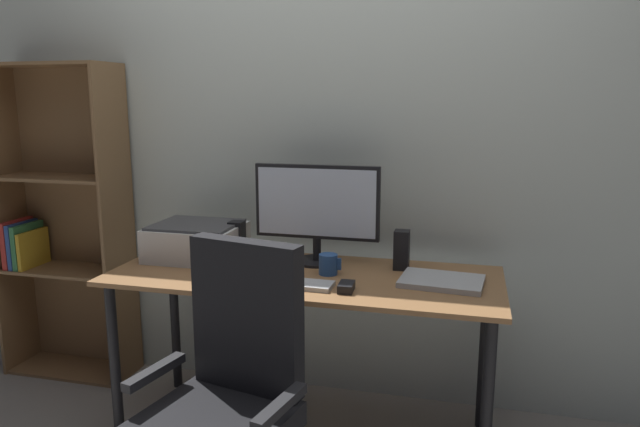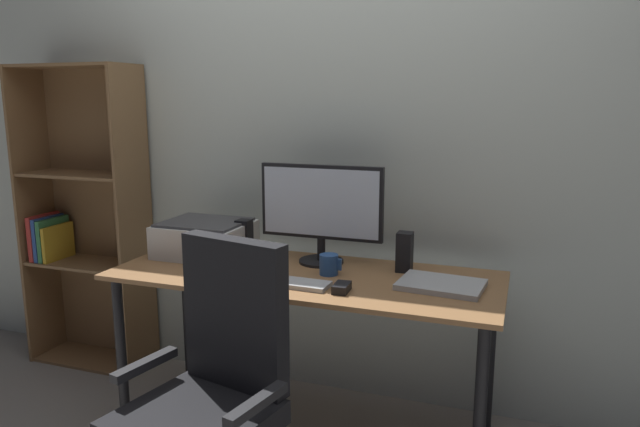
{
  "view_description": "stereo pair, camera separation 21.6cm",
  "coord_description": "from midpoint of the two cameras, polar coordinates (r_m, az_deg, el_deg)",
  "views": [
    {
      "loc": [
        0.65,
        -2.26,
        1.46
      ],
      "look_at": [
        0.07,
        -0.01,
        1.0
      ],
      "focal_mm": 32.72,
      "sensor_mm": 36.0,
      "label": 1
    },
    {
      "loc": [
        0.86,
        -2.19,
        1.46
      ],
      "look_at": [
        0.07,
        -0.01,
        1.0
      ],
      "focal_mm": 32.72,
      "sensor_mm": 36.0,
      "label": 2
    }
  ],
  "objects": [
    {
      "name": "mouse",
      "position": [
        2.24,
        -0.19,
        -7.24
      ],
      "size": [
        0.06,
        0.1,
        0.03
      ],
      "primitive_type": "cube",
      "rotation": [
        0.0,
        0.0,
        0.04
      ],
      "color": "black",
      "rests_on": "desk"
    },
    {
      "name": "keyboard",
      "position": [
        2.3,
        -5.04,
        -6.9
      ],
      "size": [
        0.29,
        0.12,
        0.02
      ],
      "primitive_type": "cube",
      "rotation": [
        0.0,
        0.0,
        -0.03
      ],
      "color": "#B7BABC",
      "rests_on": "desk"
    },
    {
      "name": "speaker_right",
      "position": [
        2.51,
        5.56,
        -3.6
      ],
      "size": [
        0.06,
        0.07,
        0.17
      ],
      "primitive_type": "cube",
      "color": "black",
      "rests_on": "desk"
    },
    {
      "name": "speaker_left",
      "position": [
        2.72,
        -10.38,
        -2.54
      ],
      "size": [
        0.06,
        0.07,
        0.17
      ],
      "primitive_type": "cube",
      "color": "black",
      "rests_on": "desk"
    },
    {
      "name": "desk",
      "position": [
        2.49,
        -4.11,
        -7.87
      ],
      "size": [
        1.63,
        0.64,
        0.74
      ],
      "color": "olive",
      "rests_on": "ground"
    },
    {
      "name": "printer",
      "position": [
        2.76,
        -14.17,
        -2.62
      ],
      "size": [
        0.4,
        0.34,
        0.16
      ],
      "color": "silver",
      "rests_on": "desk"
    },
    {
      "name": "monitor",
      "position": [
        2.56,
        -2.73,
        0.59
      ],
      "size": [
        0.56,
        0.2,
        0.44
      ],
      "color": "black",
      "rests_on": "desk"
    },
    {
      "name": "bookshelf",
      "position": [
        3.41,
        -25.54,
        -1.06
      ],
      "size": [
        0.68,
        0.28,
        1.63
      ],
      "color": "brown",
      "rests_on": "ground"
    },
    {
      "name": "laptop",
      "position": [
        2.35,
        9.25,
        -6.57
      ],
      "size": [
        0.34,
        0.26,
        0.02
      ],
      "primitive_type": "cube",
      "rotation": [
        0.0,
        0.0,
        -0.09
      ],
      "color": "#B7BABC",
      "rests_on": "desk"
    },
    {
      "name": "coffee_mug",
      "position": [
        2.43,
        -1.71,
        -5.02
      ],
      "size": [
        0.09,
        0.08,
        0.09
      ],
      "color": "#285193",
      "rests_on": "desk"
    },
    {
      "name": "back_wall",
      "position": [
        2.82,
        -1.12,
        7.9
      ],
      "size": [
        6.4,
        0.1,
        2.6
      ],
      "primitive_type": "cube",
      "color": "beige",
      "rests_on": "ground"
    },
    {
      "name": "office_chair",
      "position": [
        2.03,
        -12.41,
        -18.75
      ],
      "size": [
        0.56,
        0.55,
        1.01
      ],
      "rotation": [
        0.0,
        0.0,
        -0.22
      ],
      "color": "#232326",
      "rests_on": "ground"
    }
  ]
}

